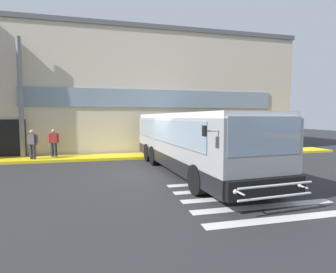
{
  "coord_description": "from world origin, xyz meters",
  "views": [
    {
      "loc": [
        -2.31,
        -11.36,
        2.52
      ],
      "look_at": [
        0.84,
        1.91,
        1.5
      ],
      "focal_mm": 27.37,
      "sensor_mm": 36.0,
      "label": 1
    }
  ],
  "objects_px": {
    "entry_support_column": "(21,98)",
    "passenger_by_doorway": "(54,141)",
    "bus_main_foreground": "(190,143)",
    "passenger_near_column": "(33,142)",
    "safety_bollard_yellow": "(150,152)"
  },
  "relations": [
    {
      "from": "entry_support_column",
      "to": "passenger_by_doorway",
      "type": "relative_size",
      "value": 4.21
    },
    {
      "from": "bus_main_foreground",
      "to": "passenger_near_column",
      "type": "height_order",
      "value": "bus_main_foreground"
    },
    {
      "from": "entry_support_column",
      "to": "passenger_by_doorway",
      "type": "xyz_separation_m",
      "value": [
        1.78,
        -0.21,
        -2.6
      ]
    },
    {
      "from": "entry_support_column",
      "to": "passenger_by_doorway",
      "type": "distance_m",
      "value": 3.15
    },
    {
      "from": "entry_support_column",
      "to": "safety_bollard_yellow",
      "type": "height_order",
      "value": "entry_support_column"
    },
    {
      "from": "entry_support_column",
      "to": "passenger_near_column",
      "type": "xyz_separation_m",
      "value": [
        0.81,
        -0.97,
        -2.56
      ]
    },
    {
      "from": "bus_main_foreground",
      "to": "passenger_by_doorway",
      "type": "bearing_deg",
      "value": 142.34
    },
    {
      "from": "passenger_near_column",
      "to": "safety_bollard_yellow",
      "type": "xyz_separation_m",
      "value": [
        6.59,
        -0.83,
        -0.66
      ]
    },
    {
      "from": "safety_bollard_yellow",
      "to": "passenger_by_doorway",
      "type": "bearing_deg",
      "value": 164.19
    },
    {
      "from": "passenger_near_column",
      "to": "passenger_by_doorway",
      "type": "bearing_deg",
      "value": 38.16
    },
    {
      "from": "passenger_near_column",
      "to": "passenger_by_doorway",
      "type": "relative_size",
      "value": 1.0
    },
    {
      "from": "passenger_near_column",
      "to": "entry_support_column",
      "type": "bearing_deg",
      "value": 130.03
    },
    {
      "from": "bus_main_foreground",
      "to": "safety_bollard_yellow",
      "type": "height_order",
      "value": "bus_main_foreground"
    },
    {
      "from": "safety_bollard_yellow",
      "to": "entry_support_column",
      "type": "bearing_deg",
      "value": 166.33
    },
    {
      "from": "entry_support_column",
      "to": "passenger_near_column",
      "type": "distance_m",
      "value": 2.86
    }
  ]
}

